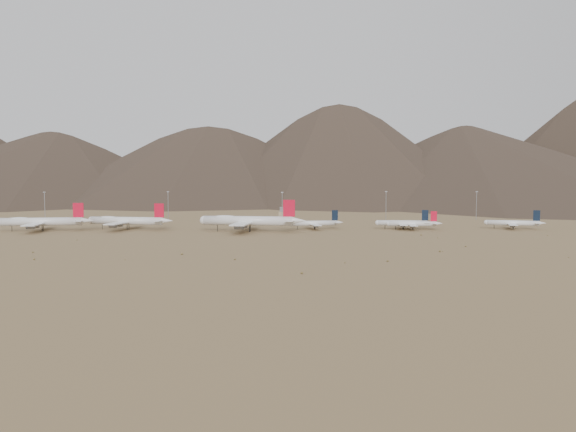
{
  "coord_description": "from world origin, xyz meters",
  "views": [
    {
      "loc": [
        32.71,
        -369.75,
        37.85
      ],
      "look_at": [
        33.92,
        30.0,
        10.4
      ],
      "focal_mm": 35.0,
      "sensor_mm": 36.0,
      "label": 1
    }
  ],
  "objects_px": {
    "widebody_east": "(248,221)",
    "narrowbody_b": "(404,223)",
    "widebody_centre": "(127,221)",
    "narrowbody_a": "(315,223)",
    "control_tower": "(283,215)",
    "widebody_west": "(41,222)"
  },
  "relations": [
    {
      "from": "widebody_east",
      "to": "narrowbody_b",
      "type": "bearing_deg",
      "value": 18.03
    },
    {
      "from": "widebody_east",
      "to": "narrowbody_b",
      "type": "height_order",
      "value": "widebody_east"
    },
    {
      "from": "widebody_centre",
      "to": "narrowbody_a",
      "type": "relative_size",
      "value": 1.56
    },
    {
      "from": "widebody_east",
      "to": "control_tower",
      "type": "bearing_deg",
      "value": 84.93
    },
    {
      "from": "widebody_centre",
      "to": "narrowbody_a",
      "type": "xyz_separation_m",
      "value": [
        136.63,
        3.57,
        -2.17
      ]
    },
    {
      "from": "widebody_west",
      "to": "widebody_centre",
      "type": "height_order",
      "value": "widebody_west"
    },
    {
      "from": "widebody_west",
      "to": "narrowbody_b",
      "type": "bearing_deg",
      "value": -4.36
    },
    {
      "from": "widebody_west",
      "to": "control_tower",
      "type": "xyz_separation_m",
      "value": [
        170.48,
        94.64,
        -1.53
      ]
    },
    {
      "from": "widebody_west",
      "to": "narrowbody_b",
      "type": "distance_m",
      "value": 259.87
    },
    {
      "from": "narrowbody_a",
      "to": "narrowbody_b",
      "type": "xyz_separation_m",
      "value": [
        65.15,
        1.13,
        0.1
      ]
    },
    {
      "from": "widebody_centre",
      "to": "widebody_west",
      "type": "bearing_deg",
      "value": -160.5
    },
    {
      "from": "widebody_west",
      "to": "narrowbody_b",
      "type": "relative_size",
      "value": 1.55
    },
    {
      "from": "widebody_centre",
      "to": "widebody_east",
      "type": "distance_m",
      "value": 90.18
    },
    {
      "from": "widebody_west",
      "to": "control_tower",
      "type": "bearing_deg",
      "value": 21.44
    },
    {
      "from": "narrowbody_b",
      "to": "widebody_east",
      "type": "bearing_deg",
      "value": -166.05
    },
    {
      "from": "widebody_west",
      "to": "widebody_centre",
      "type": "relative_size",
      "value": 1.03
    },
    {
      "from": "control_tower",
      "to": "widebody_centre",
      "type": "bearing_deg",
      "value": -143.12
    },
    {
      "from": "widebody_west",
      "to": "widebody_centre",
      "type": "distance_m",
      "value": 58.53
    },
    {
      "from": "widebody_west",
      "to": "widebody_east",
      "type": "xyz_separation_m",
      "value": [
        146.7,
        -4.36,
        0.91
      ]
    },
    {
      "from": "widebody_west",
      "to": "widebody_east",
      "type": "height_order",
      "value": "widebody_east"
    },
    {
      "from": "narrowbody_b",
      "to": "widebody_centre",
      "type": "bearing_deg",
      "value": -174.3
    },
    {
      "from": "widebody_east",
      "to": "widebody_centre",
      "type": "bearing_deg",
      "value": 179.28
    }
  ]
}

